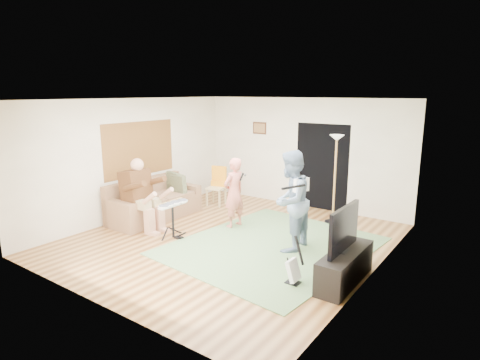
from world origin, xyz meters
name	(u,v)px	position (x,y,z in m)	size (l,w,h in m)	color
floor	(230,239)	(0.00, 0.00, 0.00)	(6.00, 6.00, 0.00)	brown
walls	(230,172)	(0.00, 0.00, 1.35)	(5.50, 6.00, 2.70)	white
ceiling	(229,100)	(0.00, 0.00, 2.70)	(6.00, 6.00, 0.00)	white
window_blinds	(140,149)	(-2.74, 0.20, 1.55)	(2.05, 2.05, 0.00)	#94612D
doorway	(322,167)	(0.55, 2.99, 1.05)	(2.10, 2.10, 0.00)	black
picture_frame	(260,128)	(-1.25, 2.99, 1.90)	(0.42, 0.03, 0.32)	#3F2314
area_rug	(272,246)	(0.85, 0.18, 0.01)	(3.13, 3.71, 0.02)	#597E4D
sofa	(152,205)	(-2.30, 0.10, 0.29)	(0.90, 2.19, 0.89)	#8C6546
drummer	(143,202)	(-1.85, -0.55, 0.58)	(0.97, 0.54, 1.50)	#533017
drum_kit	(173,222)	(-1.00, -0.55, 0.32)	(0.40, 0.71, 0.73)	black
singer	(234,193)	(-0.39, 0.68, 0.75)	(0.55, 0.36, 1.50)	#CF685A
microphone	(242,177)	(-0.19, 0.68, 1.12)	(0.06, 0.06, 0.24)	black
guitarist	(290,201)	(1.18, 0.24, 0.92)	(0.89, 0.70, 1.84)	#728AA7
guitar_held	(301,185)	(1.38, 0.24, 1.25)	(0.12, 0.60, 0.26)	white
guitar_spare	(294,270)	(1.90, -0.94, 0.22)	(0.28, 0.25, 0.78)	black
torchiere_lamp	(336,163)	(1.23, 2.16, 1.33)	(0.35, 0.35, 1.95)	black
dining_chair	(217,191)	(-1.76, 1.81, 0.35)	(0.49, 0.52, 0.98)	beige
tv_cabinet	(345,267)	(2.50, -0.44, 0.25)	(0.40, 1.40, 0.50)	black
television	(344,229)	(2.45, -0.44, 0.85)	(0.06, 1.02, 0.68)	black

